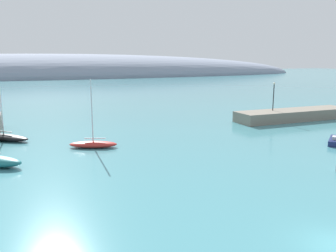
{
  "coord_description": "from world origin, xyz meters",
  "views": [
    {
      "loc": [
        -15.72,
        -12.78,
        10.34
      ],
      "look_at": [
        0.03,
        25.64,
        2.36
      ],
      "focal_mm": 37.28,
      "sensor_mm": 36.0,
      "label": 1
    }
  ],
  "objects_px": {
    "sailboat_black_near_shore": "(4,137)",
    "sailboat_red_mid_mooring": "(93,144)",
    "motorboat_navy_alongside_breakwater": "(336,141)",
    "harbor_lamp_post": "(274,93)"
  },
  "relations": [
    {
      "from": "sailboat_black_near_shore",
      "to": "motorboat_navy_alongside_breakwater",
      "type": "height_order",
      "value": "sailboat_black_near_shore"
    },
    {
      "from": "sailboat_black_near_shore",
      "to": "sailboat_red_mid_mooring",
      "type": "distance_m",
      "value": 12.93
    },
    {
      "from": "sailboat_black_near_shore",
      "to": "harbor_lamp_post",
      "type": "height_order",
      "value": "sailboat_black_near_shore"
    },
    {
      "from": "sailboat_black_near_shore",
      "to": "motorboat_navy_alongside_breakwater",
      "type": "xyz_separation_m",
      "value": [
        38.36,
        -17.73,
        -0.09
      ]
    },
    {
      "from": "sailboat_black_near_shore",
      "to": "harbor_lamp_post",
      "type": "distance_m",
      "value": 41.8
    },
    {
      "from": "sailboat_red_mid_mooring",
      "to": "harbor_lamp_post",
      "type": "distance_m",
      "value": 32.52
    },
    {
      "from": "sailboat_red_mid_mooring",
      "to": "motorboat_navy_alongside_breakwater",
      "type": "height_order",
      "value": "sailboat_red_mid_mooring"
    },
    {
      "from": "motorboat_navy_alongside_breakwater",
      "to": "harbor_lamp_post",
      "type": "height_order",
      "value": "harbor_lamp_post"
    },
    {
      "from": "sailboat_red_mid_mooring",
      "to": "motorboat_navy_alongside_breakwater",
      "type": "relative_size",
      "value": 1.78
    },
    {
      "from": "harbor_lamp_post",
      "to": "sailboat_black_near_shore",
      "type": "bearing_deg",
      "value": 177.98
    }
  ]
}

